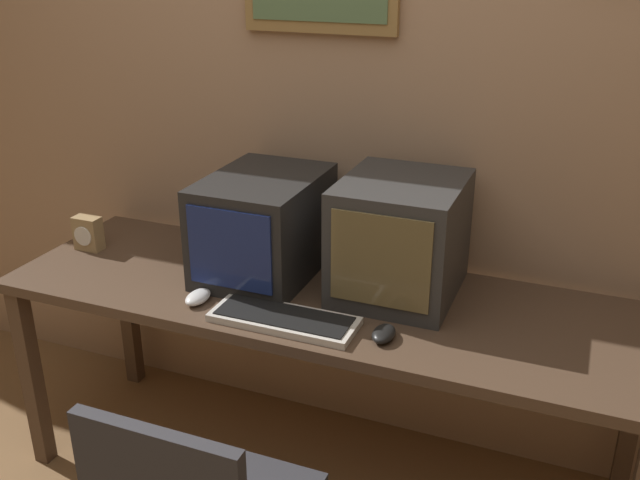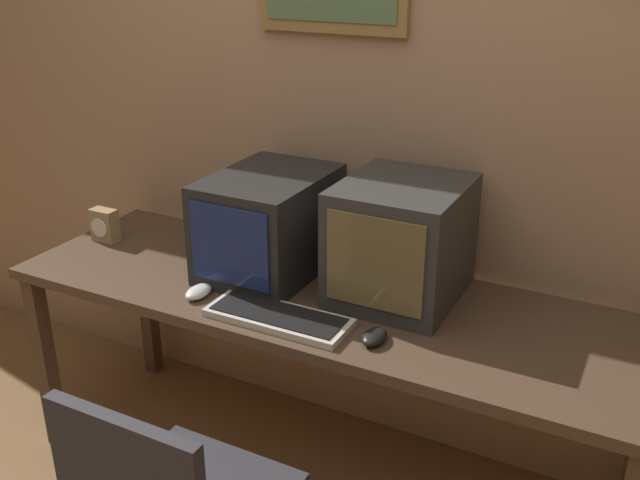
{
  "view_description": "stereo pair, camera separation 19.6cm",
  "coord_description": "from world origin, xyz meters",
  "px_view_note": "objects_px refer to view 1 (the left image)",
  "views": [
    {
      "loc": [
        0.76,
        -0.84,
        1.79
      ],
      "look_at": [
        0.0,
        1.05,
        0.93
      ],
      "focal_mm": 40.0,
      "sensor_mm": 36.0,
      "label": 1
    },
    {
      "loc": [
        0.94,
        -0.76,
        1.79
      ],
      "look_at": [
        0.0,
        1.05,
        0.93
      ],
      "focal_mm": 40.0,
      "sensor_mm": 36.0,
      "label": 2
    }
  ],
  "objects_px": {
    "mouse_near_keyboard": "(384,334)",
    "monitor_right": "(400,238)",
    "mouse_far_corner": "(198,297)",
    "desk_clock": "(88,233)",
    "monitor_left": "(264,225)",
    "keyboard_main": "(284,319)"
  },
  "relations": [
    {
      "from": "monitor_right",
      "to": "mouse_near_keyboard",
      "type": "distance_m",
      "value": 0.35
    },
    {
      "from": "mouse_far_corner",
      "to": "mouse_near_keyboard",
      "type": "bearing_deg",
      "value": 0.16
    },
    {
      "from": "mouse_far_corner",
      "to": "monitor_right",
      "type": "bearing_deg",
      "value": 28.96
    },
    {
      "from": "monitor_right",
      "to": "mouse_near_keyboard",
      "type": "bearing_deg",
      "value": -81.28
    },
    {
      "from": "keyboard_main",
      "to": "mouse_far_corner",
      "type": "height_order",
      "value": "mouse_far_corner"
    },
    {
      "from": "mouse_near_keyboard",
      "to": "desk_clock",
      "type": "bearing_deg",
      "value": 169.99
    },
    {
      "from": "monitor_right",
      "to": "desk_clock",
      "type": "xyz_separation_m",
      "value": [
        -1.14,
        -0.1,
        -0.12
      ]
    },
    {
      "from": "mouse_far_corner",
      "to": "monitor_left",
      "type": "bearing_deg",
      "value": 71.32
    },
    {
      "from": "mouse_near_keyboard",
      "to": "monitor_right",
      "type": "bearing_deg",
      "value": 98.72
    },
    {
      "from": "keyboard_main",
      "to": "mouse_far_corner",
      "type": "bearing_deg",
      "value": 176.58
    },
    {
      "from": "mouse_near_keyboard",
      "to": "desk_clock",
      "type": "relative_size",
      "value": 0.83
    },
    {
      "from": "mouse_far_corner",
      "to": "keyboard_main",
      "type": "bearing_deg",
      "value": -3.42
    },
    {
      "from": "monitor_left",
      "to": "desk_clock",
      "type": "bearing_deg",
      "value": -174.03
    },
    {
      "from": "monitor_left",
      "to": "keyboard_main",
      "type": "bearing_deg",
      "value": -55.26
    },
    {
      "from": "monitor_left",
      "to": "mouse_near_keyboard",
      "type": "bearing_deg",
      "value": -28.85
    },
    {
      "from": "mouse_far_corner",
      "to": "desk_clock",
      "type": "xyz_separation_m",
      "value": [
        -0.58,
        0.21,
        0.05
      ]
    },
    {
      "from": "monitor_left",
      "to": "desk_clock",
      "type": "distance_m",
      "value": 0.69
    },
    {
      "from": "monitor_left",
      "to": "monitor_right",
      "type": "xyz_separation_m",
      "value": [
        0.46,
        0.03,
        0.02
      ]
    },
    {
      "from": "keyboard_main",
      "to": "desk_clock",
      "type": "bearing_deg",
      "value": 165.49
    },
    {
      "from": "monitor_right",
      "to": "mouse_far_corner",
      "type": "height_order",
      "value": "monitor_right"
    },
    {
      "from": "keyboard_main",
      "to": "desk_clock",
      "type": "xyz_separation_m",
      "value": [
        -0.89,
        0.23,
        0.05
      ]
    },
    {
      "from": "monitor_right",
      "to": "desk_clock",
      "type": "bearing_deg",
      "value": -175.12
    }
  ]
}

